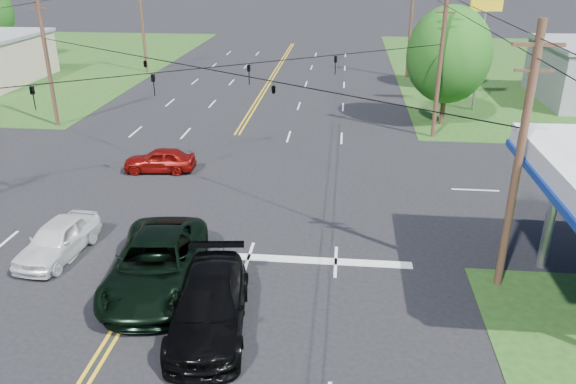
# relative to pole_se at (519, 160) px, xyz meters

# --- Properties ---
(ground) EXTENTS (280.00, 280.00, 0.00)m
(ground) POSITION_rel_pole_se_xyz_m (-13.00, 9.00, -4.92)
(ground) COLOR black
(ground) RESTS_ON ground
(stop_bar) EXTENTS (10.00, 0.50, 0.02)m
(stop_bar) POSITION_rel_pole_se_xyz_m (-8.00, 1.00, -4.92)
(stop_bar) COLOR silver
(stop_bar) RESTS_ON ground
(pole_se) EXTENTS (1.60, 0.28, 9.50)m
(pole_se) POSITION_rel_pole_se_xyz_m (0.00, 0.00, 0.00)
(pole_se) COLOR #42281C
(pole_se) RESTS_ON ground
(pole_nw) EXTENTS (1.60, 0.28, 9.50)m
(pole_nw) POSITION_rel_pole_se_xyz_m (-26.00, 18.00, 0.00)
(pole_nw) COLOR #42281C
(pole_nw) RESTS_ON ground
(pole_ne) EXTENTS (1.60, 0.28, 9.50)m
(pole_ne) POSITION_rel_pole_se_xyz_m (0.00, 18.00, 0.00)
(pole_ne) COLOR #42281C
(pole_ne) RESTS_ON ground
(pole_left_far) EXTENTS (1.60, 0.28, 10.00)m
(pole_left_far) POSITION_rel_pole_se_xyz_m (-26.00, 37.00, 0.25)
(pole_left_far) COLOR #42281C
(pole_left_far) RESTS_ON ground
(pole_right_far) EXTENTS (1.60, 0.28, 10.00)m
(pole_right_far) POSITION_rel_pole_se_xyz_m (0.00, 37.00, 0.25)
(pole_right_far) COLOR #42281C
(pole_right_far) RESTS_ON ground
(span_wire_signals) EXTENTS (26.00, 18.00, 1.13)m
(span_wire_signals) POSITION_rel_pole_se_xyz_m (-13.00, 9.00, 1.08)
(span_wire_signals) COLOR black
(span_wire_signals) RESTS_ON ground
(power_lines) EXTENTS (26.04, 100.00, 0.64)m
(power_lines) POSITION_rel_pole_se_xyz_m (-13.00, 7.00, 3.68)
(power_lines) COLOR black
(power_lines) RESTS_ON ground
(tree_right_a) EXTENTS (5.70, 5.70, 8.18)m
(tree_right_a) POSITION_rel_pole_se_xyz_m (1.00, 21.00, -0.05)
(tree_right_a) COLOR #42281C
(tree_right_a) RESTS_ON ground
(tree_right_b) EXTENTS (4.94, 4.94, 7.09)m
(tree_right_b) POSITION_rel_pole_se_xyz_m (3.50, 33.00, -0.70)
(tree_right_b) COLOR #42281C
(tree_right_b) RESTS_ON ground
(pickup_dkgreen) EXTENTS (3.75, 6.94, 1.85)m
(pickup_dkgreen) POSITION_rel_pole_se_xyz_m (-12.50, -1.36, -3.99)
(pickup_dkgreen) COLOR black
(pickup_dkgreen) RESTS_ON ground
(suv_black) EXTENTS (3.06, 6.09, 1.70)m
(suv_black) POSITION_rel_pole_se_xyz_m (-10.00, -3.60, -4.07)
(suv_black) COLOR black
(suv_black) RESTS_ON ground
(pickup_white) EXTENTS (2.20, 4.51, 1.48)m
(pickup_white) POSITION_rel_pole_se_xyz_m (-17.13, 0.40, -4.17)
(pickup_white) COLOR silver
(pickup_white) RESTS_ON ground
(sedan_red) EXTENTS (4.04, 1.91, 1.34)m
(sedan_red) POSITION_rel_pole_se_xyz_m (-16.01, 10.00, -4.25)
(sedan_red) COLOR maroon
(sedan_red) RESTS_ON ground
(polesign_ne) EXTENTS (2.35, 0.52, 8.50)m
(polesign_ne) POSITION_rel_pole_se_xyz_m (4.00, 25.24, 1.78)
(polesign_ne) COLOR #A5A5AA
(polesign_ne) RESTS_ON ground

